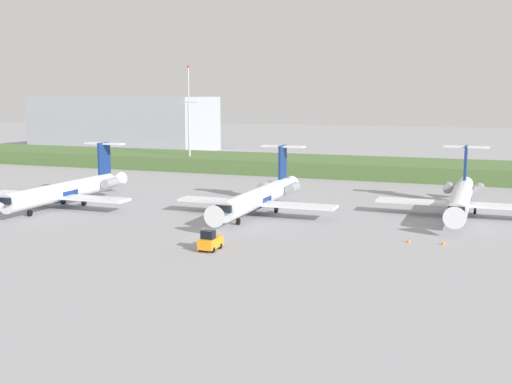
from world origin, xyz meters
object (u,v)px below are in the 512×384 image
regional_jet_second (260,196)px  safety_cone_front_marker (409,240)px  antenna_mast (189,127)px  safety_cone_mid_marker (443,242)px  regional_jet_third (461,197)px  regional_jet_nearest (65,190)px  baggage_tug (210,241)px

regional_jet_second → safety_cone_front_marker: size_ratio=56.36×
antenna_mast → safety_cone_mid_marker: antenna_mast is taller
safety_cone_front_marker → safety_cone_mid_marker: bearing=1.6°
antenna_mast → safety_cone_front_marker: size_ratio=42.18×
regional_jet_second → regional_jet_third: 28.24m
regional_jet_nearest → regional_jet_third: (56.12, 13.81, 0.00)m
regional_jet_nearest → regional_jet_third: bearing=13.8°
regional_jet_second → antenna_mast: (-33.43, 45.19, 7.09)m
safety_cone_front_marker → regional_jet_second: bearing=154.8°
regional_jet_second → baggage_tug: 21.92m
antenna_mast → baggage_tug: (35.69, -66.94, -8.63)m
regional_jet_second → regional_jet_third: bearing=18.7°
regional_jet_second → safety_cone_mid_marker: size_ratio=56.36×
regional_jet_third → safety_cone_front_marker: size_ratio=56.36×
regional_jet_second → regional_jet_third: same height
antenna_mast → baggage_tug: 76.35m
baggage_tug → safety_cone_front_marker: (19.76, 11.39, -0.73)m
regional_jet_third → safety_cone_front_marker: (-4.72, -19.40, -2.26)m
regional_jet_nearest → regional_jet_second: 29.76m
regional_jet_third → baggage_tug: regional_jet_third is taller
regional_jet_third → regional_jet_second: bearing=-161.3°
baggage_tug → safety_cone_front_marker: bearing=29.9°
regional_jet_third → baggage_tug: 39.37m
regional_jet_third → safety_cone_mid_marker: regional_jet_third is taller
regional_jet_third → antenna_mast: 70.56m
regional_jet_nearest → antenna_mast: 50.63m
baggage_tug → safety_cone_front_marker: size_ratio=5.82×
antenna_mast → safety_cone_mid_marker: bearing=-43.1°
safety_cone_mid_marker → regional_jet_nearest: bearing=174.3°
baggage_tug → regional_jet_second: bearing=95.9°
baggage_tug → safety_cone_mid_marker: 26.24m
regional_jet_nearest → safety_cone_front_marker: size_ratio=56.36×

